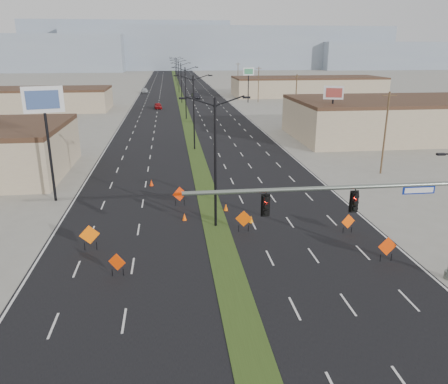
{
  "coord_description": "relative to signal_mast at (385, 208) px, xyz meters",
  "views": [
    {
      "loc": [
        -3.26,
        -19.69,
        13.27
      ],
      "look_at": [
        0.51,
        10.79,
        3.2
      ],
      "focal_mm": 35.0,
      "sensor_mm": 36.0,
      "label": 1
    }
  ],
  "objects": [
    {
      "name": "building_se_far",
      "position": [
        29.44,
        108.0,
        -2.29
      ],
      "size": [
        44.0,
        16.0,
        5.0
      ],
      "primitive_type": "cube",
      "color": "tan",
      "rests_on": "ground"
    },
    {
      "name": "pole_sign_east_far",
      "position": [
        8.7,
        92.6,
        2.35
      ],
      "size": [
        2.89,
        0.72,
        8.81
      ],
      "rotation": [
        0.0,
        0.0,
        0.12
      ],
      "color": "black",
      "rests_on": "ground"
    },
    {
      "name": "streetlight_1",
      "position": [
        -8.56,
        38.0,
        0.63
      ],
      "size": [
        5.15,
        0.24,
        10.02
      ],
      "color": "black",
      "rests_on": "ground"
    },
    {
      "name": "ground",
      "position": [
        -8.56,
        -2.0,
        -4.79
      ],
      "size": [
        600.0,
        600.0,
        0.0
      ],
      "primitive_type": "plane",
      "color": "gray",
      "rests_on": "ground"
    },
    {
      "name": "utility_pole_3",
      "position": [
        11.44,
        128.0,
        -0.12
      ],
      "size": [
        1.6,
        0.2,
        9.0
      ],
      "color": "#4C3823",
      "rests_on": "ground"
    },
    {
      "name": "cone_1",
      "position": [
        -7.32,
        13.34,
        -4.47
      ],
      "size": [
        0.49,
        0.49,
        0.63
      ],
      "primitive_type": "cone",
      "rotation": [
        0.0,
        0.0,
        0.35
      ],
      "color": "#ED5C04",
      "rests_on": "ground"
    },
    {
      "name": "streetlight_3",
      "position": [
        -8.56,
        94.0,
        0.63
      ],
      "size": [
        5.15,
        0.24,
        10.02
      ],
      "color": "black",
      "rests_on": "ground"
    },
    {
      "name": "road_surface",
      "position": [
        -8.56,
        98.0,
        -4.79
      ],
      "size": [
        25.0,
        400.0,
        0.02
      ],
      "primitive_type": "cube",
      "color": "black",
      "rests_on": "ground"
    },
    {
      "name": "car_far",
      "position": [
        -19.42,
        122.49,
        -4.09
      ],
      "size": [
        2.37,
        5.01,
        1.41
      ],
      "primitive_type": "imported",
      "rotation": [
        0.0,
        0.0,
        0.08
      ],
      "color": "#A8AEB2",
      "rests_on": "ground"
    },
    {
      "name": "cone_0",
      "position": [
        -10.95,
        11.52,
        -4.49
      ],
      "size": [
        0.41,
        0.41,
        0.61
      ],
      "primitive_type": "cone",
      "rotation": [
        0.0,
        0.0,
        0.13
      ],
      "color": "#FF5305",
      "rests_on": "ground"
    },
    {
      "name": "building_sw_far",
      "position": [
        -40.56,
        83.0,
        -2.54
      ],
      "size": [
        30.0,
        14.0,
        4.5
      ],
      "primitive_type": "cube",
      "color": "tan",
      "rests_on": "ground"
    },
    {
      "name": "streetlight_6",
      "position": [
        -8.56,
        178.0,
        0.63
      ],
      "size": [
        5.15,
        0.24,
        10.02
      ],
      "color": "black",
      "rests_on": "ground"
    },
    {
      "name": "building_se_near",
      "position": [
        25.44,
        43.0,
        -2.04
      ],
      "size": [
        36.0,
        18.0,
        5.5
      ],
      "primitive_type": "cube",
      "color": "tan",
      "rests_on": "ground"
    },
    {
      "name": "utility_pole_1",
      "position": [
        11.44,
        58.0,
        -0.12
      ],
      "size": [
        1.6,
        0.2,
        9.0
      ],
      "color": "#4C3823",
      "rests_on": "ground"
    },
    {
      "name": "cone_2",
      "position": [
        -5.66,
        10.36,
        -4.49
      ],
      "size": [
        0.45,
        0.45,
        0.61
      ],
      "primitive_type": "cone",
      "rotation": [
        0.0,
        0.0,
        -0.27
      ],
      "color": "orange",
      "rests_on": "ground"
    },
    {
      "name": "car_mid",
      "position": [
        -4.37,
        103.25,
        -4.0
      ],
      "size": [
        2.31,
        5.01,
        1.59
      ],
      "primitive_type": "imported",
      "rotation": [
        0.0,
        0.0,
        0.13
      ],
      "color": "black",
      "rests_on": "ground"
    },
    {
      "name": "construction_sign_0",
      "position": [
        -17.61,
        6.78,
        -3.7
      ],
      "size": [
        1.36,
        0.32,
        1.84
      ],
      "rotation": [
        0.0,
        0.0,
        0.21
      ],
      "color": "#FF6505",
      "rests_on": "ground"
    },
    {
      "name": "utility_pole_2",
      "position": [
        11.44,
        93.0,
        -0.12
      ],
      "size": [
        1.6,
        0.2,
        9.0
      ],
      "color": "#4C3823",
      "rests_on": "ground"
    },
    {
      "name": "streetlight_5",
      "position": [
        -8.56,
        150.0,
        0.63
      ],
      "size": [
        5.15,
        0.24,
        10.02
      ],
      "color": "black",
      "rests_on": "ground"
    },
    {
      "name": "streetlight_0",
      "position": [
        -8.56,
        10.0,
        0.63
      ],
      "size": [
        5.15,
        0.24,
        10.02
      ],
      "color": "black",
      "rests_on": "ground"
    },
    {
      "name": "signal_mast",
      "position": [
        0.0,
        0.0,
        0.0
      ],
      "size": [
        16.3,
        0.6,
        8.0
      ],
      "color": "slate",
      "rests_on": "ground"
    },
    {
      "name": "pole_sign_east_near",
      "position": [
        11.0,
        38.07,
        2.02
      ],
      "size": [
        2.72,
        1.2,
        8.43
      ],
      "rotation": [
        0.0,
        0.0,
        -0.32
      ],
      "color": "black",
      "rests_on": "ground"
    },
    {
      "name": "mesa_backdrop",
      "position": [
        -38.56,
        318.0,
        11.21
      ],
      "size": [
        140.0,
        50.0,
        32.0
      ],
      "primitive_type": "cube",
      "color": "#8692A6",
      "rests_on": "ground"
    },
    {
      "name": "construction_sign_1",
      "position": [
        -15.35,
        2.81,
        -3.9
      ],
      "size": [
        1.08,
        0.44,
        1.52
      ],
      "rotation": [
        0.0,
        0.0,
        -0.36
      ],
      "color": "#E23A04",
      "rests_on": "ground"
    },
    {
      "name": "construction_sign_5",
      "position": [
        1.22,
        7.43,
        -3.91
      ],
      "size": [
        1.12,
        0.26,
        1.51
      ],
      "rotation": [
        0.0,
        0.0,
        0.2
      ],
      "color": "#FF4E05",
      "rests_on": "ground"
    },
    {
      "name": "mesa_center",
      "position": [
        31.44,
        298.0,
        9.21
      ],
      "size": [
        220.0,
        50.0,
        28.0
      ],
      "primitive_type": "cube",
      "color": "#8692A6",
      "rests_on": "ground"
    },
    {
      "name": "pole_sign_west",
      "position": [
        -22.56,
        17.9,
        3.65
      ],
      "size": [
        3.32,
        1.24,
        10.28
      ],
      "rotation": [
        0.0,
        0.0,
        0.27
      ],
      "color": "black",
      "rests_on": "ground"
    },
    {
      "name": "utility_pole_0",
      "position": [
        11.44,
        23.0,
        -0.12
      ],
      "size": [
        1.6,
        0.2,
        9.0
      ],
      "color": "#4C3823",
      "rests_on": "ground"
    },
    {
      "name": "mesa_east",
      "position": [
        171.44,
        288.0,
        4.21
      ],
      "size": [
        160.0,
        50.0,
        18.0
      ],
      "primitive_type": "cube",
      "color": "#8692A6",
      "rests_on": "ground"
    },
    {
      "name": "construction_sign_3",
      "position": [
        -6.56,
        8.64,
        -3.78
      ],
      "size": [
        1.27,
        0.27,
        1.71
      ],
      "rotation": [
        0.0,
        0.0,
        -0.18
      ],
      "color": "#D64A04",
      "rests_on": "ground"
    },
    {
      "name": "median_strip",
      "position": [
        -8.56,
        98.0,
        -4.79
      ],
      "size": [
        2.0,
        400.0,
        0.04
      ],
      "primitive_type": "cube",
      "color": "#2E4217",
      "rests_on": "ground"
    },
    {
      "name": "construction_sign_4",
      "position": [
        1.9,
        2.63,
        -3.76
      ],
      "size": [
        1.31,
        0.1,
        1.74
      ],
      "rotation": [
        0.0,
        0.0,
        0.05
      ],
      "color": "#E13804",
      "rests_on": "ground"
    },
    {
      "name": "streetlight_2",
      "position": [
        -8.56,
        66.0,
        0.63
      ],
      "size": [
        5.15,
        0.24,
        10.02
      ],
      "color": "black",
      "rests_on": "ground"
    },
    {
      "name": "streetlight_4",
      "position": [
        -8.56,
        122.0,
        0.63
      ],
      "size": [
        5.15,
        0.24,
        10.02
      ],
      "color": "black",
      "rests_on": "ground"
    },
    {
      "name": "construction_sign_2",
      "position": [
        -11.22,
        15.09,
        -3.75
      ],
      "size": [
        1.26,
        0.5,
        1.77
      ],
      "rotation": [
        0.0,
        0.0,
        0.35
      ],
      "color": "red",
      "rests_on": "ground"
    },
    {
      "name": "car_left",
      "position": [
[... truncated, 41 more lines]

